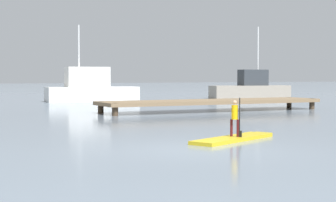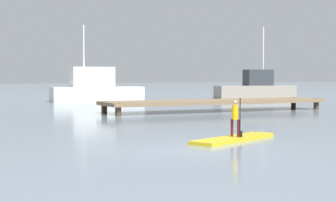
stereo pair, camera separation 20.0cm
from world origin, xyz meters
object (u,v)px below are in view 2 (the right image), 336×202
Objects in this scene: paddleboard_near at (235,139)px; paddler_child_solo at (236,116)px; fishing_boat_green_midground at (96,88)px; motor_boat_small_navy at (256,88)px.

paddler_child_solo is (0.01, -0.01, 0.62)m from paddleboard_near.
motor_boat_small_navy is at bearing -1.36° from fishing_boat_green_midground.
paddleboard_near is 3.04× the size of paddler_child_solo.
paddler_child_solo is at bearing -125.36° from motor_boat_small_navy.
paddler_child_solo is 25.02m from fishing_boat_green_midground.
paddler_child_solo is at bearing -39.03° from paddleboard_near.
fishing_boat_green_midground is at bearing 178.64° from motor_boat_small_navy.
paddler_child_solo reaches higher than paddleboard_near.
paddleboard_near is 0.50× the size of motor_boat_small_navy.
motor_boat_small_navy reaches higher than fishing_boat_green_midground.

